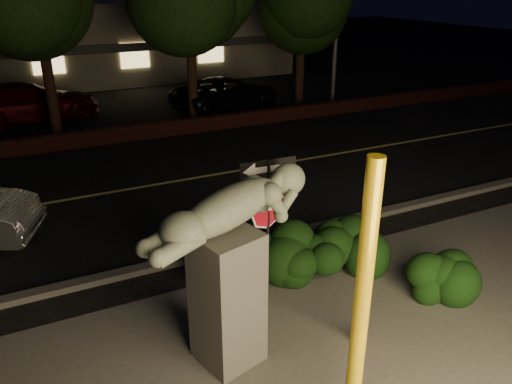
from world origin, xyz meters
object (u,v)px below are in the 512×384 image
parked_car_darkred (28,103)px  signpost (268,207)px  sculpture (229,256)px  yellow_pole_right (366,259)px  yellow_pole_left (360,317)px  parked_car_dark (227,93)px

parked_car_darkred → signpost: bearing=179.0°
sculpture → yellow_pole_right: bearing=-32.5°
parked_car_darkred → yellow_pole_left: bearing=176.3°
yellow_pole_right → signpost: size_ratio=1.11×
signpost → sculpture: size_ratio=0.96×
parked_car_darkred → parked_car_dark: parked_car_darkred is taller
signpost → parked_car_dark: bearing=73.4°
yellow_pole_left → sculpture: yellow_pole_left is taller
yellow_pole_right → parked_car_dark: size_ratio=0.61×
parked_car_dark → signpost: bearing=143.6°
parked_car_darkred → sculpture: bearing=174.8°
yellow_pole_right → parked_car_darkred: size_ratio=0.57×
signpost → parked_car_dark: 14.11m
yellow_pole_right → sculpture: 1.95m
yellow_pole_left → sculpture: (-0.69, 1.96, -0.11)m
yellow_pole_right → parked_car_darkred: (-3.67, 15.86, -0.72)m
yellow_pole_left → yellow_pole_right: 1.84m
yellow_pole_right → signpost: 1.67m
yellow_pole_right → signpost: (-0.86, 1.37, 0.42)m
yellow_pole_left → parked_car_darkred: size_ratio=0.70×
sculpture → parked_car_darkred: sculpture is taller
yellow_pole_right → parked_car_darkred: yellow_pole_right is taller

